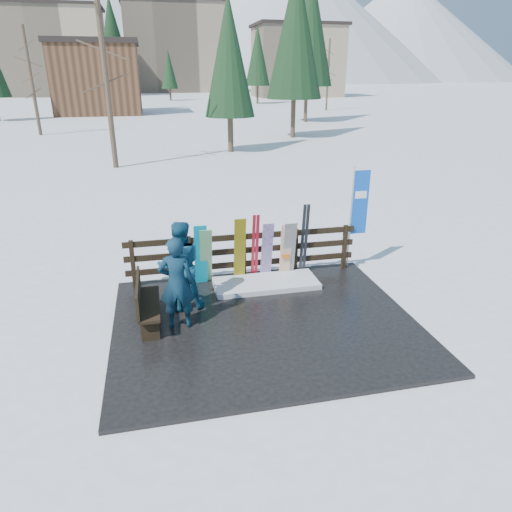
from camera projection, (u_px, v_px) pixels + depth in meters
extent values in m
plane|color=white|center=(265.00, 324.00, 9.26)|extent=(700.00, 700.00, 0.00)
cube|color=black|center=(265.00, 322.00, 9.25)|extent=(6.00, 5.00, 0.08)
cube|color=black|center=(133.00, 264.00, 10.49)|extent=(0.10, 0.10, 1.15)
cube|color=black|center=(190.00, 260.00, 10.75)|extent=(0.10, 0.10, 1.15)
cube|color=black|center=(244.00, 255.00, 11.01)|extent=(0.10, 0.10, 1.15)
cube|color=black|center=(295.00, 251.00, 11.27)|extent=(0.10, 0.10, 1.15)
cube|color=black|center=(345.00, 247.00, 11.53)|extent=(0.10, 0.10, 1.15)
cube|color=black|center=(244.00, 264.00, 11.10)|extent=(5.60, 0.05, 0.14)
cube|color=black|center=(244.00, 250.00, 10.97)|extent=(5.60, 0.05, 0.14)
cube|color=black|center=(244.00, 237.00, 10.84)|extent=(5.60, 0.05, 0.14)
cube|color=white|center=(266.00, 283.00, 10.74)|extent=(2.43, 1.00, 0.12)
cube|color=black|center=(149.00, 304.00, 8.94)|extent=(0.40, 1.50, 0.06)
cube|color=black|center=(150.00, 329.00, 8.48)|extent=(0.34, 0.06, 0.45)
cube|color=black|center=(150.00, 300.00, 9.57)|extent=(0.34, 0.06, 0.45)
cube|color=black|center=(138.00, 293.00, 8.81)|extent=(0.05, 1.50, 0.50)
cube|color=#0397BC|center=(201.00, 255.00, 10.53)|extent=(0.29, 0.33, 1.52)
cube|color=silver|center=(206.00, 256.00, 10.58)|extent=(0.28, 0.43, 1.42)
cube|color=yellow|center=(240.00, 250.00, 10.70)|extent=(0.27, 0.29, 1.60)
cube|color=silver|center=(267.00, 251.00, 10.86)|extent=(0.27, 0.34, 1.45)
cube|color=black|center=(289.00, 250.00, 10.98)|extent=(0.31, 0.24, 1.41)
cube|color=white|center=(286.00, 251.00, 10.97)|extent=(0.27, 0.19, 1.38)
cube|color=#AE1525|center=(253.00, 247.00, 10.82)|extent=(0.08, 0.30, 1.66)
cube|color=#AE1525|center=(257.00, 247.00, 10.84)|extent=(0.07, 0.30, 1.66)
cube|color=black|center=(302.00, 240.00, 11.04)|extent=(0.08, 0.22, 1.82)
cube|color=black|center=(306.00, 240.00, 11.06)|extent=(0.08, 0.22, 1.82)
cylinder|color=silver|center=(350.00, 219.00, 11.34)|extent=(0.04, 0.04, 2.60)
cube|color=blue|center=(360.00, 203.00, 11.23)|extent=(0.42, 0.02, 1.60)
imported|color=#0D3745|center=(177.00, 283.00, 8.70)|extent=(0.71, 0.50, 1.87)
imported|color=navy|center=(180.00, 266.00, 9.41)|extent=(0.97, 0.77, 1.92)
cube|color=tan|center=(53.00, 53.00, 101.22)|extent=(22.00, 14.00, 18.00)
cube|color=black|center=(46.00, 6.00, 97.76)|extent=(23.10, 14.70, 0.60)
cube|color=gray|center=(175.00, 49.00, 124.22)|extent=(26.00, 16.00, 22.00)
cube|color=black|center=(172.00, 2.00, 120.02)|extent=(27.30, 16.80, 0.60)
cube|color=tan|center=(297.00, 63.00, 98.79)|extent=(18.00, 12.00, 14.00)
cube|color=black|center=(298.00, 25.00, 96.08)|extent=(18.90, 12.60, 0.60)
cube|color=brown|center=(98.00, 80.00, 56.03)|extent=(10.00, 8.00, 8.00)
cube|color=black|center=(93.00, 42.00, 54.43)|extent=(10.50, 8.40, 0.60)
cylinder|color=#382B1E|center=(104.00, 60.00, 22.77)|extent=(0.28, 0.28, 10.78)
cone|color=black|center=(229.00, 79.00, 28.17)|extent=(3.17, 3.17, 8.82)
cone|color=black|center=(295.00, 57.00, 34.26)|extent=(4.23, 4.23, 11.75)
cylinder|color=#382B1E|center=(32.00, 82.00, 36.34)|extent=(0.28, 0.28, 8.26)
cone|color=black|center=(308.00, 48.00, 45.68)|extent=(5.12, 5.12, 14.23)
cylinder|color=#382B1E|center=(328.00, 75.00, 61.84)|extent=(0.28, 0.28, 9.11)
cone|color=black|center=(115.00, 58.00, 59.95)|extent=(4.83, 4.83, 13.42)
cone|color=black|center=(258.00, 67.00, 75.59)|extent=(4.16, 4.16, 11.54)
cone|color=black|center=(169.00, 77.00, 85.13)|extent=(3.06, 3.06, 8.51)
cone|color=white|center=(289.00, 15.00, 293.45)|extent=(200.00, 200.00, 80.00)
cone|color=white|center=(400.00, 29.00, 331.49)|extent=(180.00, 180.00, 70.00)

